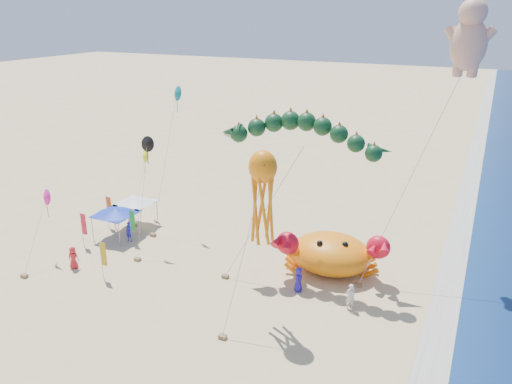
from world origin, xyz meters
TOP-DOWN VIEW (x-y plane):
  - ground at (0.00, 0.00)m, footprint 320.00×320.00m
  - foam_strip at (12.00, 0.00)m, footprint 320.00×320.00m
  - crab_inflatable at (3.34, 4.18)m, footprint 8.46×6.95m
  - dragon_kite at (0.96, 3.48)m, footprint 12.07×5.88m
  - cherub_kite at (10.79, 9.87)m, footprint 6.35×8.27m
  - octopus_kite at (0.87, -3.14)m, footprint 2.16×4.68m
  - canopy_blue at (-15.77, 2.08)m, footprint 3.55×3.55m
  - canopy_white at (-15.87, 4.86)m, footprint 3.38×3.38m
  - feather_flags at (-15.06, 0.09)m, footprint 6.63×7.71m
  - beachgoers at (-7.42, 0.34)m, footprint 23.64×9.59m
  - small_kites at (-14.81, 3.46)m, footprint 7.52×14.35m

SIDE VIEW (x-z plane):
  - ground at x=0.00m, z-range 0.00..0.00m
  - foam_strip at x=12.00m, z-range 0.01..0.01m
  - beachgoers at x=-7.42m, z-range -0.04..1.85m
  - crab_inflatable at x=3.34m, z-range -0.22..3.49m
  - feather_flags at x=-15.06m, z-range 0.41..3.61m
  - canopy_white at x=-15.87m, z-range 1.09..3.79m
  - canopy_blue at x=-15.77m, z-range 1.09..3.80m
  - small_kites at x=-14.81m, z-range 0.75..13.73m
  - octopus_kite at x=0.87m, z-range 3.11..14.44m
  - dragon_kite at x=0.96m, z-range 4.65..16.57m
  - cherub_kite at x=10.79m, z-range 7.49..27.68m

